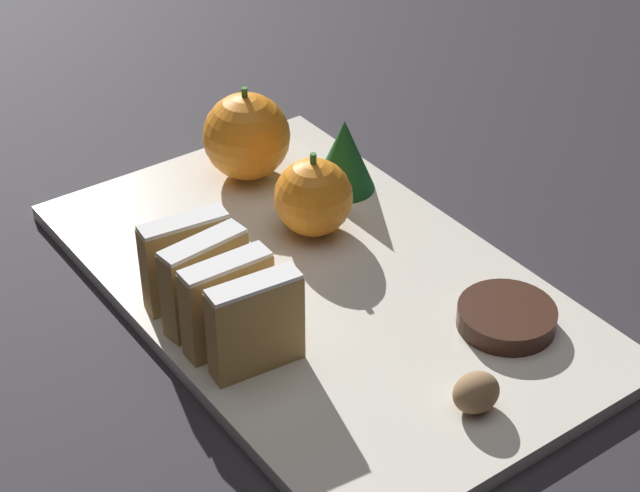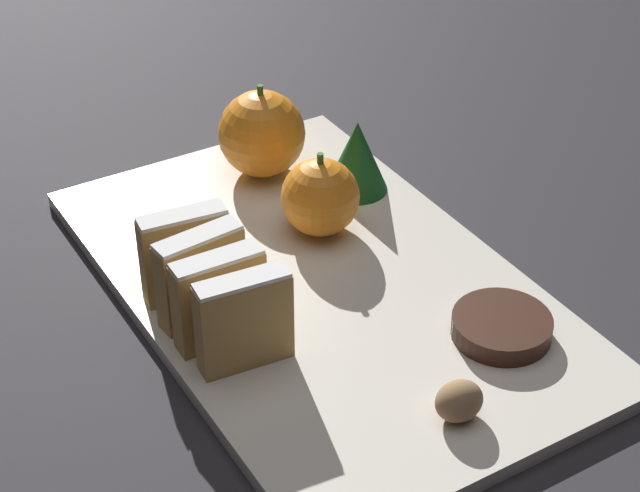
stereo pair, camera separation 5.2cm
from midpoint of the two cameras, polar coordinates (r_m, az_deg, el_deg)
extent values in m
plane|color=#28262B|center=(0.80, 1.87, -2.50)|extent=(6.00, 6.00, 0.00)
cube|color=silver|center=(0.80, 1.88, -2.16)|extent=(0.27, 0.44, 0.01)
cube|color=tan|center=(0.70, -1.93, -4.18)|extent=(0.07, 0.02, 0.07)
cube|color=white|center=(0.68, -1.99, -1.91)|extent=(0.06, 0.02, 0.00)
cube|color=tan|center=(0.72, -3.31, -2.98)|extent=(0.06, 0.02, 0.07)
cube|color=white|center=(0.70, -3.40, -0.74)|extent=(0.06, 0.02, 0.00)
cube|color=tan|center=(0.74, -4.37, -1.76)|extent=(0.07, 0.02, 0.07)
cube|color=white|center=(0.72, -4.49, 0.45)|extent=(0.06, 0.02, 0.00)
cube|color=tan|center=(0.76, -5.26, -0.58)|extent=(0.07, 0.03, 0.07)
cube|color=white|center=(0.74, -5.40, 1.60)|extent=(0.06, 0.03, 0.00)
sphere|color=orange|center=(0.90, -1.46, 5.98)|extent=(0.07, 0.07, 0.07)
cylinder|color=#38702D|center=(0.88, -1.50, 8.24)|extent=(0.01, 0.01, 0.01)
sphere|color=orange|center=(0.83, 1.82, 2.58)|extent=(0.06, 0.06, 0.06)
cylinder|color=#38702D|center=(0.81, 1.87, 4.61)|extent=(0.01, 0.01, 0.01)
ellipsoid|color=#8E6B47|center=(0.68, 9.48, -8.28)|extent=(0.03, 0.03, 0.03)
cylinder|color=#381E14|center=(0.75, 11.64, -4.28)|extent=(0.07, 0.07, 0.01)
cone|color=#195623|center=(0.88, 3.69, 4.77)|extent=(0.05, 0.05, 0.06)
camera|label=1|loc=(0.03, -88.07, 1.36)|focal=60.00mm
camera|label=2|loc=(0.03, 91.93, -1.36)|focal=60.00mm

